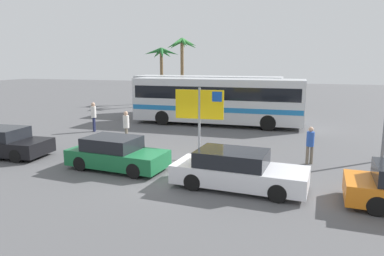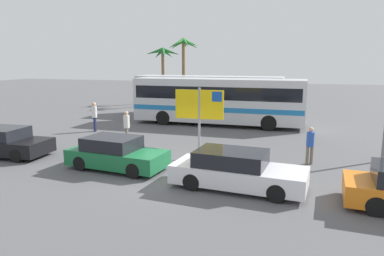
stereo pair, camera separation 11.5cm
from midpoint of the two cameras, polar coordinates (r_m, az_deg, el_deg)
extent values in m
plane|color=#565659|center=(14.35, -4.26, -7.08)|extent=(120.00, 120.00, 0.00)
cube|color=silver|center=(24.60, 3.89, 4.48)|extent=(11.53, 2.55, 2.90)
cube|color=black|center=(24.54, 3.90, 5.76)|extent=(11.07, 2.58, 0.84)
cube|color=#1E70B7|center=(24.65, 3.87, 3.31)|extent=(11.41, 2.58, 0.32)
cylinder|color=black|center=(25.35, 12.34, 1.65)|extent=(1.00, 0.28, 1.00)
cylinder|color=black|center=(23.09, 11.87, 0.80)|extent=(1.00, 0.28, 1.00)
cylinder|color=black|center=(26.85, -3.05, 2.38)|extent=(1.00, 0.28, 1.00)
cylinder|color=black|center=(24.73, -4.85, 1.64)|extent=(1.00, 0.28, 1.00)
cube|color=silver|center=(28.49, 2.28, 5.35)|extent=(11.53, 2.55, 2.90)
cube|color=black|center=(28.44, 2.29, 6.45)|extent=(11.07, 2.58, 0.84)
cube|color=gold|center=(28.54, 2.27, 4.33)|extent=(11.41, 2.58, 0.32)
cylinder|color=black|center=(29.08, 9.67, 2.88)|extent=(1.00, 0.28, 1.00)
cylinder|color=black|center=(26.83, 9.05, 2.25)|extent=(1.00, 0.28, 1.00)
cylinder|color=black|center=(30.79, -3.66, 3.44)|extent=(1.00, 0.28, 1.00)
cylinder|color=black|center=(28.66, -5.26, 2.88)|extent=(1.00, 0.28, 1.00)
cylinder|color=gray|center=(16.09, 0.97, 0.77)|extent=(0.11, 0.11, 3.20)
cube|color=yellow|center=(15.97, 0.98, 3.78)|extent=(2.20, 0.14, 1.30)
cube|color=#1447A8|center=(15.76, 3.82, 5.01)|extent=(0.44, 0.09, 0.44)
cube|color=silver|center=(12.58, 7.29, -7.39)|extent=(4.72, 2.15, 0.64)
cube|color=black|center=(12.48, 6.12, -4.73)|extent=(2.51, 1.83, 0.52)
cylinder|color=black|center=(13.17, 14.22, -7.66)|extent=(0.61, 0.21, 0.60)
cylinder|color=black|center=(11.63, 13.15, -10.10)|extent=(0.61, 0.21, 0.60)
cylinder|color=black|center=(13.77, 2.34, -6.51)|extent=(0.61, 0.21, 0.60)
cylinder|color=black|center=(12.31, -0.20, -8.62)|extent=(0.61, 0.21, 0.60)
cube|color=black|center=(18.72, -27.68, -2.54)|extent=(4.07, 2.04, 0.64)
cube|color=black|center=(18.77, -28.38, -0.76)|extent=(2.15, 1.80, 0.52)
cylinder|color=black|center=(18.62, -23.05, -2.81)|extent=(0.61, 0.19, 0.60)
cylinder|color=black|center=(17.34, -26.43, -4.04)|extent=(0.61, 0.19, 0.60)
cube|color=#196638|center=(14.94, -11.97, -4.63)|extent=(4.18, 2.13, 0.64)
cube|color=black|center=(14.93, -12.82, -2.37)|extent=(2.24, 1.80, 0.52)
cylinder|color=black|center=(15.00, -6.26, -5.12)|extent=(0.61, 0.22, 0.60)
cylinder|color=black|center=(13.69, -9.49, -6.77)|extent=(0.61, 0.22, 0.60)
cylinder|color=black|center=(16.32, -13.98, -4.08)|extent=(0.61, 0.22, 0.60)
cylinder|color=black|center=(15.12, -17.58, -5.45)|extent=(0.61, 0.22, 0.60)
cylinder|color=black|center=(13.22, 26.32, -8.39)|extent=(0.61, 0.19, 0.60)
cylinder|color=black|center=(11.65, 27.18, -11.01)|extent=(0.61, 0.19, 0.60)
cylinder|color=#706656|center=(19.37, -10.60, -1.26)|extent=(0.13, 0.13, 0.84)
cylinder|color=#706656|center=(19.55, -10.51, -1.15)|extent=(0.13, 0.13, 0.84)
cylinder|color=silver|center=(19.32, -10.63, 0.99)|extent=(0.32, 0.32, 0.67)
sphere|color=tan|center=(19.25, -10.68, 2.31)|extent=(0.23, 0.23, 0.23)
cylinder|color=#706656|center=(16.12, 17.70, -4.12)|extent=(0.13, 0.13, 0.78)
cylinder|color=#706656|center=(16.17, 18.31, -4.11)|extent=(0.13, 0.13, 0.78)
cylinder|color=#2851B2|center=(15.99, 18.15, -1.68)|extent=(0.32, 0.32, 0.62)
sphere|color=tan|center=(15.91, 18.24, -0.21)|extent=(0.21, 0.21, 0.21)
cylinder|color=#1E2347|center=(23.27, -15.41, 0.58)|extent=(0.13, 0.13, 0.89)
cylinder|color=#1E2347|center=(23.10, -15.52, 0.50)|extent=(0.13, 0.13, 0.89)
cylinder|color=silver|center=(23.06, -15.57, 2.48)|extent=(0.32, 0.32, 0.70)
sphere|color=tan|center=(23.00, -15.62, 3.64)|extent=(0.24, 0.24, 0.24)
cylinder|color=brown|center=(37.28, -4.94, 7.97)|extent=(0.32, 0.32, 5.27)
cone|color=#23662D|center=(37.04, -3.67, 11.97)|extent=(1.91, 0.67, 0.93)
cone|color=#23662D|center=(37.91, -4.22, 11.75)|extent=(0.92, 1.89, 1.14)
cone|color=#23662D|center=(37.96, -5.61, 11.69)|extent=(1.70, 1.50, 1.18)
cone|color=#23662D|center=(37.03, -6.35, 11.95)|extent=(1.77, 1.47, 0.90)
cone|color=#23662D|center=(36.44, -4.88, 11.73)|extent=(1.22, 1.82, 1.21)
cylinder|color=brown|center=(35.74, -1.67, 8.60)|extent=(0.32, 0.32, 6.14)
cone|color=#2D7533|center=(35.50, -0.56, 13.22)|extent=(1.69, 0.49, 1.20)
cone|color=#2D7533|center=(36.13, -0.55, 13.40)|extent=(1.51, 1.55, 0.94)
cone|color=#2D7533|center=(36.50, -1.47, 13.25)|extent=(0.68, 1.76, 1.07)
cone|color=#2D7533|center=(36.19, -2.66, 13.17)|extent=(1.74, 0.94, 1.18)
cone|color=#2D7533|center=(35.52, -2.87, 13.23)|extent=(1.61, 1.37, 1.16)
cone|color=#2D7533|center=(35.06, -2.40, 13.56)|extent=(0.80, 1.79, 0.85)
cone|color=#2D7533|center=(35.02, -1.30, 13.37)|extent=(1.37, 1.64, 1.06)
camera|label=1|loc=(0.06, -90.20, -0.04)|focal=33.47mm
camera|label=2|loc=(0.06, 89.80, 0.04)|focal=33.47mm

